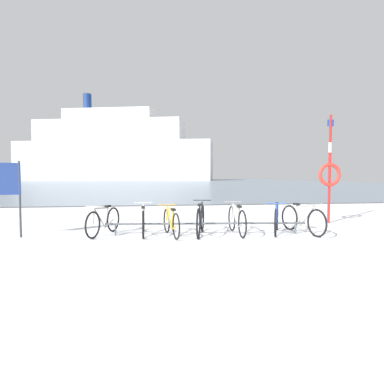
{
  "coord_description": "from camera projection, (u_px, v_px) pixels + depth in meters",
  "views": [
    {
      "loc": [
        -1.27,
        -5.67,
        1.48
      ],
      "look_at": [
        0.01,
        3.93,
        0.97
      ],
      "focal_mm": 30.39,
      "sensor_mm": 36.0,
      "label": 1
    }
  ],
  "objects": [
    {
      "name": "ground",
      "position": [
        156.0,
        183.0,
        59.21
      ],
      "size": [
        80.0,
        132.0,
        0.08
      ],
      "color": "white"
    },
    {
      "name": "bike_rack",
      "position": [
        206.0,
        224.0,
        8.03
      ],
      "size": [
        4.95,
        0.52,
        0.31
      ],
      "color": "#4C5156",
      "rests_on": "ground"
    },
    {
      "name": "bicycle_0",
      "position": [
        104.0,
        221.0,
        7.98
      ],
      "size": [
        0.7,
        1.52,
        0.76
      ],
      "color": "black",
      "rests_on": "ground"
    },
    {
      "name": "bicycle_1",
      "position": [
        143.0,
        221.0,
        8.03
      ],
      "size": [
        0.46,
        1.69,
        0.77
      ],
      "color": "black",
      "rests_on": "ground"
    },
    {
      "name": "bicycle_2",
      "position": [
        171.0,
        222.0,
        7.85
      ],
      "size": [
        0.46,
        1.55,
        0.73
      ],
      "color": "black",
      "rests_on": "ground"
    },
    {
      "name": "bicycle_3",
      "position": [
        201.0,
        220.0,
        7.96
      ],
      "size": [
        0.57,
        1.67,
        0.84
      ],
      "color": "black",
      "rests_on": "ground"
    },
    {
      "name": "bicycle_4",
      "position": [
        237.0,
        220.0,
        8.06
      ],
      "size": [
        0.46,
        1.67,
        0.79
      ],
      "color": "black",
      "rests_on": "ground"
    },
    {
      "name": "bicycle_5",
      "position": [
        276.0,
        219.0,
        8.23
      ],
      "size": [
        0.77,
        1.58,
        0.81
      ],
      "color": "black",
      "rests_on": "ground"
    },
    {
      "name": "bicycle_6",
      "position": [
        302.0,
        219.0,
        8.2
      ],
      "size": [
        0.52,
        1.71,
        0.79
      ],
      "color": "black",
      "rests_on": "ground"
    },
    {
      "name": "info_sign",
      "position": [
        8.0,
        186.0,
        7.59
      ],
      "size": [
        0.55,
        0.1,
        1.81
      ],
      "color": "#33383D",
      "rests_on": "ground"
    },
    {
      "name": "rescue_post",
      "position": [
        329.0,
        172.0,
        9.94
      ],
      "size": [
        0.73,
        0.11,
        3.31
      ],
      "color": "red",
      "rests_on": "ground"
    },
    {
      "name": "ferry_ship",
      "position": [
        114.0,
        151.0,
        90.85
      ],
      "size": [
        55.25,
        25.38,
        24.13
      ],
      "color": "silver",
      "rests_on": "ground"
    }
  ]
}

